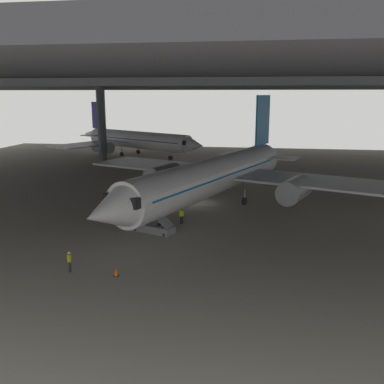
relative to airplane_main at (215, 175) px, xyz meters
The scene contains 9 objects.
ground_plane 4.07m from the airplane_main, 146.93° to the left, with size 110.00×110.00×0.00m, color gray.
hangar_structure 18.47m from the airplane_main, 96.17° to the left, with size 121.00×99.00×15.24m.
airplane_main is the anchor object (origin of this frame).
boarding_stairs 11.50m from the airplane_main, 115.17° to the right, with size 4.61×2.93×4.86m.
crew_worker_near_nose 21.94m from the airplane_main, 112.77° to the right, with size 0.29×0.54×1.56m.
crew_worker_by_stairs 8.20m from the airplane_main, 109.14° to the right, with size 0.41×0.42×1.60m.
airplane_distant 43.21m from the airplane_main, 118.23° to the left, with size 31.44×31.82×10.89m.
traffic_cone_orange 21.10m from the airplane_main, 103.54° to the right, with size 0.36×0.36×0.60m.
baggage_tug 8.76m from the airplane_main, 110.95° to the left, with size 1.99×2.50×0.90m.
Camera 1 is at (6.43, -48.24, 12.61)m, focal length 39.96 mm.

